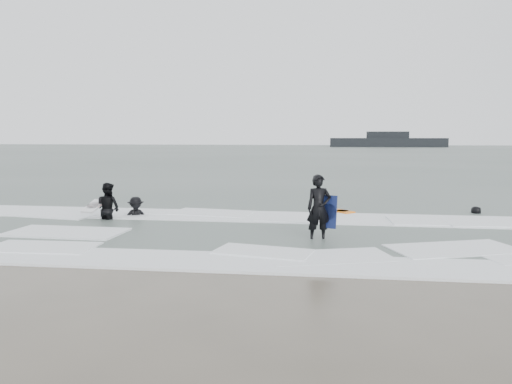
# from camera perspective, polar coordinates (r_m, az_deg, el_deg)

# --- Properties ---
(ground) EXTENTS (320.00, 320.00, 0.00)m
(ground) POSITION_cam_1_polar(r_m,az_deg,el_deg) (12.69, -3.39, -7.44)
(ground) COLOR brown
(ground) RESTS_ON ground
(sea) EXTENTS (320.00, 320.00, 0.00)m
(sea) POSITION_cam_1_polar(r_m,az_deg,el_deg) (92.13, 6.98, 4.49)
(sea) COLOR #47544C
(sea) RESTS_ON ground
(surfer_centre) EXTENTS (0.81, 0.64, 1.96)m
(surfer_centre) POSITION_cam_1_polar(r_m,az_deg,el_deg) (14.68, 7.14, -5.58)
(surfer_centre) COLOR black
(surfer_centre) RESTS_ON ground
(surfer_wading) EXTENTS (1.11, 0.98, 1.92)m
(surfer_wading) POSITION_cam_1_polar(r_m,az_deg,el_deg) (18.92, -16.51, -3.09)
(surfer_wading) COLOR black
(surfer_wading) RESTS_ON ground
(surfer_breaker) EXTENTS (1.21, 1.02, 1.63)m
(surfer_breaker) POSITION_cam_1_polar(r_m,az_deg,el_deg) (19.27, -13.56, -2.84)
(surfer_breaker) COLOR black
(surfer_breaker) RESTS_ON ground
(surfer_right_near) EXTENTS (0.92, 1.18, 1.87)m
(surfer_right_near) POSITION_cam_1_polar(r_m,az_deg,el_deg) (20.01, 8.36, -2.39)
(surfer_right_near) COLOR black
(surfer_right_near) RESTS_ON ground
(surfer_right_far) EXTENTS (0.80, 0.60, 1.48)m
(surfer_right_far) POSITION_cam_1_polar(r_m,az_deg,el_deg) (21.19, 23.83, -2.38)
(surfer_right_far) COLOR black
(surfer_right_far) RESTS_ON ground
(surf_foam) EXTENTS (30.03, 9.06, 0.09)m
(surf_foam) POSITION_cam_1_polar(r_m,az_deg,el_deg) (16.24, -0.69, -4.22)
(surf_foam) COLOR white
(surf_foam) RESTS_ON ground
(bodyboards) EXTENTS (9.65, 5.79, 1.25)m
(bodyboards) POSITION_cam_1_polar(r_m,az_deg,el_deg) (17.31, -0.46, -2.02)
(bodyboards) COLOR #0E1742
(bodyboards) RESTS_ON ground
(vessel_horizon) EXTENTS (31.61, 5.64, 4.29)m
(vessel_horizon) POSITION_cam_1_polar(r_m,az_deg,el_deg) (144.62, 14.77, 5.61)
(vessel_horizon) COLOR black
(vessel_horizon) RESTS_ON ground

